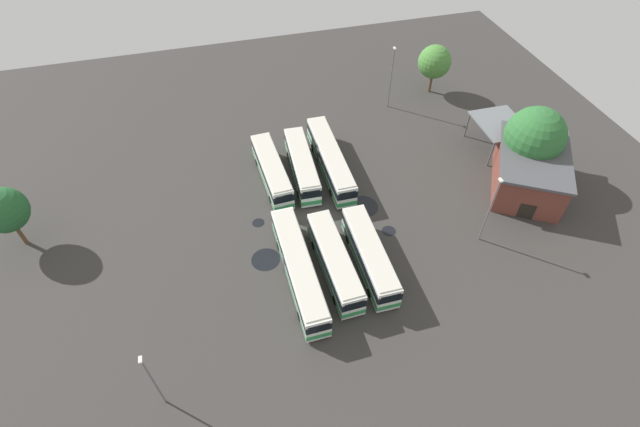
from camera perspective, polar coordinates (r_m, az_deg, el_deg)
ground_plane at (r=55.28m, az=-0.33°, el=-0.72°), size 95.27×95.27×0.00m
bus_row0_slot0 at (r=59.12m, az=-5.93°, el=5.24°), size 12.06×3.15×3.43m
bus_row0_slot1 at (r=59.66m, az=-2.22°, el=5.94°), size 12.36×3.21×3.43m
bus_row0_slot2 at (r=60.52m, az=1.27°, el=6.66°), size 15.12×2.73×3.43m
bus_row1_slot0 at (r=48.41m, az=-2.62°, el=-6.74°), size 15.12×2.73×3.43m
bus_row1_slot1 at (r=48.94m, az=1.81°, el=-5.89°), size 12.19×2.86×3.43m
bus_row1_slot2 at (r=49.70m, az=6.11°, el=-5.11°), size 12.08×2.68×3.43m
depot_building at (r=63.10m, az=24.28°, el=4.79°), size 14.59×13.28×5.22m
maintenance_shelter at (r=67.51m, az=21.24°, el=10.14°), size 7.34×6.09×4.07m
lamp_post_near_entrance at (r=71.51m, az=8.73°, el=16.33°), size 0.56×0.28×9.60m
lamp_post_mid_lot at (r=52.75m, az=20.11°, el=0.59°), size 0.56×0.28×9.20m
lamp_post_far_corner at (r=41.73m, az=-19.83°, el=-18.62°), size 0.56×0.28×7.98m
tree_northwest at (r=59.17m, az=-34.25°, el=0.33°), size 4.93×4.93×7.81m
tree_north_edge at (r=76.58m, az=13.86°, el=17.59°), size 5.02×5.02×7.64m
tree_west_edge at (r=63.09m, az=24.80°, el=8.58°), size 7.30×7.30×9.64m
puddle_centre_drain at (r=55.38m, az=-7.56°, el=-1.13°), size 1.45×1.45×0.01m
puddle_front_lane at (r=54.62m, az=8.43°, el=-2.14°), size 1.66×1.66×0.01m
puddle_near_shelter at (r=56.97m, az=5.26°, el=0.84°), size 3.80×3.80×0.01m
puddle_back_corner at (r=51.71m, az=-6.66°, el=-5.62°), size 3.19×3.19×0.01m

